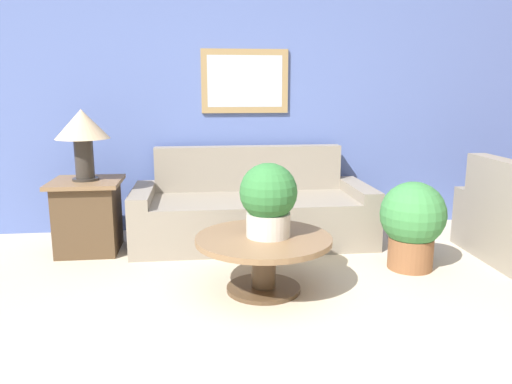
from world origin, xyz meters
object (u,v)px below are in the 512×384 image
(potted_plant_on_table, at_px, (269,198))
(potted_plant_floor, at_px, (412,222))
(table_lamp, at_px, (82,130))
(side_table, at_px, (88,215))
(coffee_table, at_px, (264,251))
(couch_main, at_px, (252,212))

(potted_plant_on_table, relative_size, potted_plant_floor, 0.73)
(table_lamp, relative_size, potted_plant_on_table, 1.17)
(side_table, height_order, table_lamp, table_lamp)
(side_table, xyz_separation_m, potted_plant_floor, (2.63, -0.75, 0.06))
(side_table, distance_m, potted_plant_on_table, 1.82)
(table_lamp, bearing_deg, side_table, 116.57)
(coffee_table, distance_m, table_lamp, 1.93)
(couch_main, bearing_deg, potted_plant_floor, -37.23)
(potted_plant_on_table, height_order, potted_plant_floor, potted_plant_on_table)
(couch_main, relative_size, coffee_table, 2.28)
(coffee_table, bearing_deg, couch_main, 87.51)
(potted_plant_floor, bearing_deg, couch_main, 142.77)
(couch_main, bearing_deg, potted_plant_on_table, -90.77)
(side_table, bearing_deg, couch_main, 5.53)
(couch_main, xyz_separation_m, potted_plant_floor, (1.17, -0.89, 0.11))
(table_lamp, bearing_deg, couch_main, 5.53)
(couch_main, bearing_deg, side_table, -174.47)
(side_table, height_order, potted_plant_floor, potted_plant_floor)
(side_table, relative_size, table_lamp, 1.05)
(side_table, xyz_separation_m, potted_plant_on_table, (1.45, -1.05, 0.35))
(coffee_table, relative_size, side_table, 1.50)
(side_table, height_order, potted_plant_on_table, potted_plant_on_table)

